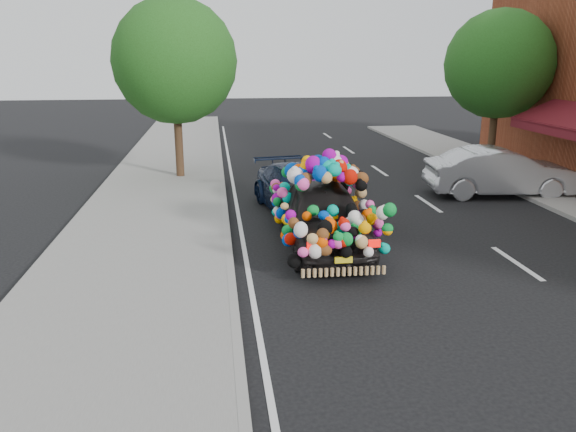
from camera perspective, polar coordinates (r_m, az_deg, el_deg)
ground at (r=11.39m, az=6.14°, el=-5.61°), size 100.00×100.00×0.00m
sidewalk at (r=11.21m, az=-15.89°, el=-6.20°), size 4.00×60.00×0.12m
kerb at (r=11.08m, az=-5.82°, el=-5.89°), size 0.15×60.00×0.13m
lane_markings at (r=12.70m, az=22.18°, el=-4.42°), size 6.00×50.00×0.01m
tree_near_sidewalk at (r=19.83m, az=-11.45°, el=15.16°), size 4.20×4.20×6.13m
tree_far_b at (r=22.89m, az=20.67°, el=14.21°), size 4.00×4.00×5.90m
plush_art_car at (r=12.47m, az=3.64°, el=1.56°), size 2.15×4.52×2.11m
navy_sedan at (r=15.37m, az=1.10°, el=2.62°), size 2.46×4.62×1.28m
silver_hatchback at (r=18.53m, az=20.80°, el=4.19°), size 4.65×2.07×1.48m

